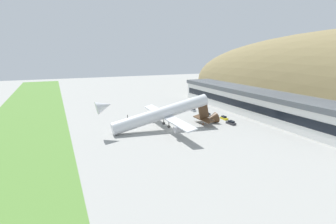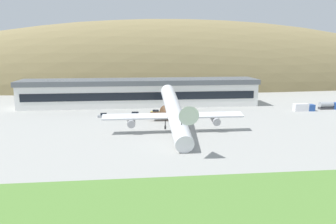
{
  "view_description": "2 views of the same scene",
  "coord_description": "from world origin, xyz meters",
  "px_view_note": "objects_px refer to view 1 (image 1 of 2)",
  "views": [
    {
      "loc": [
        84.2,
        -37.44,
        28.32
      ],
      "look_at": [
        -5.88,
        1.6,
        5.68
      ],
      "focal_mm": 28.0,
      "sensor_mm": 36.0,
      "label": 1
    },
    {
      "loc": [
        -14.89,
        -92.51,
        24.06
      ],
      "look_at": [
        -4.38,
        2.83,
        5.42
      ],
      "focal_mm": 35.0,
      "sensor_mm": 36.0,
      "label": 2
    }
  ],
  "objects_px": {
    "cargo_airplane": "(164,114)",
    "service_car_0": "(208,115)",
    "service_car_3": "(193,110)",
    "service_car_1": "(231,123)",
    "service_car_2": "(224,118)",
    "terminal_building": "(250,100)",
    "traffic_cone_0": "(203,124)"
  },
  "relations": [
    {
      "from": "service_car_1",
      "to": "service_car_2",
      "type": "relative_size",
      "value": 1.03
    },
    {
      "from": "terminal_building",
      "to": "service_car_1",
      "type": "height_order",
      "value": "terminal_building"
    },
    {
      "from": "service_car_3",
      "to": "traffic_cone_0",
      "type": "distance_m",
      "value": 23.86
    },
    {
      "from": "terminal_building",
      "to": "cargo_airplane",
      "type": "distance_m",
      "value": 47.97
    },
    {
      "from": "cargo_airplane",
      "to": "service_car_3",
      "type": "xyz_separation_m",
      "value": [
        -22.27,
        24.53,
        -5.18
      ]
    },
    {
      "from": "terminal_building",
      "to": "service_car_3",
      "type": "distance_m",
      "value": 27.27
    },
    {
      "from": "service_car_0",
      "to": "service_car_2",
      "type": "height_order",
      "value": "service_car_2"
    },
    {
      "from": "cargo_airplane",
      "to": "service_car_2",
      "type": "relative_size",
      "value": 11.44
    },
    {
      "from": "terminal_building",
      "to": "traffic_cone_0",
      "type": "height_order",
      "value": "terminal_building"
    },
    {
      "from": "service_car_3",
      "to": "service_car_1",
      "type": "bearing_deg",
      "value": 5.34
    },
    {
      "from": "service_car_0",
      "to": "traffic_cone_0",
      "type": "distance_m",
      "value": 14.64
    },
    {
      "from": "service_car_0",
      "to": "cargo_airplane",
      "type": "bearing_deg",
      "value": -66.84
    },
    {
      "from": "cargo_airplane",
      "to": "traffic_cone_0",
      "type": "relative_size",
      "value": 83.47
    },
    {
      "from": "cargo_airplane",
      "to": "service_car_0",
      "type": "relative_size",
      "value": 10.44
    },
    {
      "from": "terminal_building",
      "to": "service_car_2",
      "type": "relative_size",
      "value": 23.5
    },
    {
      "from": "service_car_0",
      "to": "service_car_3",
      "type": "distance_m",
      "value": 11.26
    },
    {
      "from": "service_car_2",
      "to": "terminal_building",
      "type": "bearing_deg",
      "value": 106.25
    },
    {
      "from": "service_car_2",
      "to": "service_car_3",
      "type": "height_order",
      "value": "service_car_3"
    },
    {
      "from": "cargo_airplane",
      "to": "service_car_2",
      "type": "xyz_separation_m",
      "value": [
        -3.07,
        29.16,
        -5.2
      ]
    },
    {
      "from": "terminal_building",
      "to": "service_car_0",
      "type": "bearing_deg",
      "value": -97.42
    },
    {
      "from": "terminal_building",
      "to": "traffic_cone_0",
      "type": "bearing_deg",
      "value": -74.15
    },
    {
      "from": "service_car_0",
      "to": "service_car_3",
      "type": "height_order",
      "value": "service_car_3"
    },
    {
      "from": "service_car_1",
      "to": "service_car_3",
      "type": "bearing_deg",
      "value": -174.66
    },
    {
      "from": "service_car_2",
      "to": "service_car_3",
      "type": "distance_m",
      "value": 19.75
    },
    {
      "from": "terminal_building",
      "to": "service_car_3",
      "type": "height_order",
      "value": "terminal_building"
    },
    {
      "from": "terminal_building",
      "to": "cargo_airplane",
      "type": "xyz_separation_m",
      "value": [
        8.34,
        -47.24,
        -0.64
      ]
    },
    {
      "from": "cargo_airplane",
      "to": "service_car_1",
      "type": "bearing_deg",
      "value": 80.22
    },
    {
      "from": "terminal_building",
      "to": "service_car_1",
      "type": "distance_m",
      "value": 24.7
    },
    {
      "from": "service_car_1",
      "to": "terminal_building",
      "type": "bearing_deg",
      "value": 122.79
    },
    {
      "from": "traffic_cone_0",
      "to": "service_car_0",
      "type": "bearing_deg",
      "value": 141.19
    },
    {
      "from": "service_car_0",
      "to": "service_car_2",
      "type": "distance_m",
      "value": 8.65
    },
    {
      "from": "cargo_airplane",
      "to": "service_car_0",
      "type": "height_order",
      "value": "cargo_airplane"
    }
  ]
}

